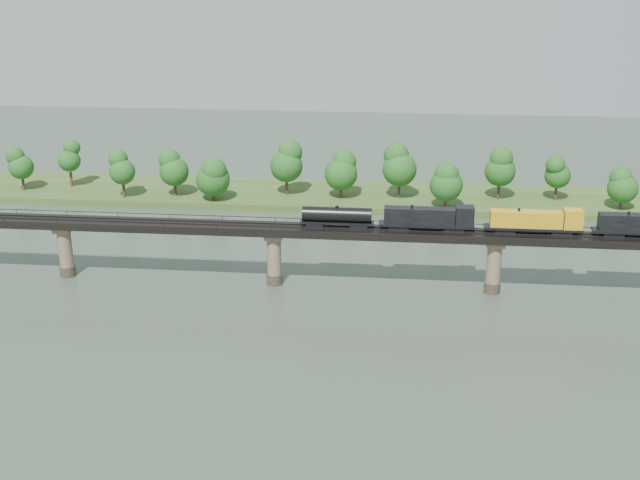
{
  "coord_description": "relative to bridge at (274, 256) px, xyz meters",
  "views": [
    {
      "loc": [
        22.15,
        -106.51,
        58.75
      ],
      "look_at": [
        8.52,
        30.0,
        9.0
      ],
      "focal_mm": 45.0,
      "sensor_mm": 36.0,
      "label": 1
    }
  ],
  "objects": [
    {
      "name": "bridge_superstructure",
      "position": [
        0.0,
        0.0,
        6.33
      ],
      "size": [
        220.0,
        4.9,
        0.75
      ],
      "color": "black",
      "rests_on": "bridge"
    },
    {
      "name": "bridge",
      "position": [
        0.0,
        0.0,
        0.0
      ],
      "size": [
        236.0,
        30.0,
        11.5
      ],
      "color": "#473A2D",
      "rests_on": "ground"
    },
    {
      "name": "ground",
      "position": [
        0.0,
        -30.0,
        -5.46
      ],
      "size": [
        400.0,
        400.0,
        0.0
      ],
      "primitive_type": "plane",
      "color": "#324032",
      "rests_on": "ground"
    },
    {
      "name": "far_treeline",
      "position": [
        -8.21,
        50.52,
        3.37
      ],
      "size": [
        289.06,
        17.54,
        13.6
      ],
      "color": "#382619",
      "rests_on": "far_bank"
    },
    {
      "name": "far_bank",
      "position": [
        0.0,
        55.0,
        -4.66
      ],
      "size": [
        300.0,
        24.0,
        1.6
      ],
      "primitive_type": "cube",
      "color": "#365020",
      "rests_on": "ground"
    },
    {
      "name": "freight_train",
      "position": [
        40.19,
        -0.0,
        8.29
      ],
      "size": [
        68.46,
        2.67,
        4.71
      ],
      "color": "black",
      "rests_on": "bridge"
    }
  ]
}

